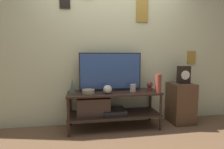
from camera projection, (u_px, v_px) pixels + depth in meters
ground_plane at (117, 135)px, 2.58m from camera, size 12.00×12.00×0.00m
wall_back at (111, 45)px, 3.01m from camera, size 6.40×0.08×2.70m
media_console at (106, 106)px, 2.80m from camera, size 1.47×0.49×0.60m
television at (111, 71)px, 2.86m from camera, size 1.02×0.05×0.63m
vase_slim_bronze at (72, 86)px, 2.70m from camera, size 0.10×0.10×0.22m
vase_tall_ceramic at (158, 84)px, 2.71m from camera, size 0.10×0.10×0.29m
vase_wide_bowl at (88, 92)px, 2.66m from camera, size 0.19×0.19×0.06m
vase_round_glass at (108, 89)px, 2.65m from camera, size 0.13×0.13×0.13m
candle_jar at (133, 88)px, 2.80m from camera, size 0.10×0.10×0.12m
decorative_bust at (150, 85)px, 2.95m from camera, size 0.10×0.10×0.14m
side_table at (181, 103)px, 3.07m from camera, size 0.38×0.40×0.70m
mantel_clock at (184, 75)px, 3.01m from camera, size 0.21×0.11×0.30m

